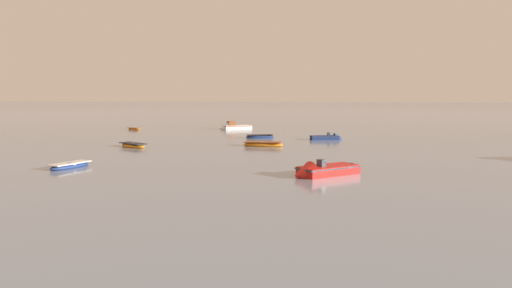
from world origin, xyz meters
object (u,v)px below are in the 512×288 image
at_px(motorboat_moored_2, 329,138).
at_px(motorboat_moored_3, 320,172).
at_px(rowboat_moored_0, 263,144).
at_px(rowboat_moored_6, 134,129).
at_px(rowboat_moored_1, 133,145).
at_px(rowboat_moored_2, 70,166).
at_px(motorboat_moored_0, 233,128).
at_px(rowboat_moored_7, 260,137).

distance_m(motorboat_moored_2, motorboat_moored_3, 27.37).
relative_size(rowboat_moored_0, motorboat_moored_2, 1.04).
relative_size(motorboat_moored_2, rowboat_moored_6, 1.41).
xyz_separation_m(rowboat_moored_1, rowboat_moored_6, (-10.75, 24.32, -0.04)).
distance_m(rowboat_moored_1, rowboat_moored_2, 14.68).
distance_m(motorboat_moored_0, rowboat_moored_2, 42.66).
relative_size(motorboat_moored_3, rowboat_moored_6, 1.65).
bearing_deg(motorboat_moored_0, motorboat_moored_3, 79.02).
bearing_deg(rowboat_moored_1, motorboat_moored_0, -66.54).
bearing_deg(motorboat_moored_3, rowboat_moored_0, -111.72).
bearing_deg(motorboat_moored_0, motorboat_moored_2, 104.92).
relative_size(rowboat_moored_0, rowboat_moored_6, 1.47).
height_order(rowboat_moored_2, motorboat_moored_3, motorboat_moored_3).
relative_size(motorboat_moored_0, rowboat_moored_2, 1.48).
xyz_separation_m(rowboat_moored_0, motorboat_moored_3, (6.76, -18.35, 0.06)).
relative_size(motorboat_moored_0, rowboat_moored_1, 1.38).
xyz_separation_m(rowboat_moored_2, motorboat_moored_3, (19.38, -0.48, 0.09)).
bearing_deg(rowboat_moored_0, motorboat_moored_0, -65.88).
distance_m(rowboat_moored_0, motorboat_moored_3, 19.56).
xyz_separation_m(rowboat_moored_0, rowboat_moored_1, (-13.97, -3.26, -0.02)).
bearing_deg(motorboat_moored_0, rowboat_moored_6, -18.30).
xyz_separation_m(rowboat_moored_1, motorboat_moored_3, (20.73, -15.09, 0.08)).
xyz_separation_m(motorboat_moored_0, rowboat_moored_1, (-5.11, -27.88, -0.14)).
distance_m(rowboat_moored_2, motorboat_moored_2, 33.42).
distance_m(rowboat_moored_2, rowboat_moored_7, 29.89).
bearing_deg(rowboat_moored_7, motorboat_moored_3, -94.32).
xyz_separation_m(rowboat_moored_0, motorboat_moored_2, (7.24, 9.01, 0.00)).
bearing_deg(rowboat_moored_0, rowboat_moored_6, -36.11).
xyz_separation_m(rowboat_moored_1, motorboat_moored_2, (21.20, 12.27, 0.02)).
bearing_deg(rowboat_moored_1, rowboat_moored_6, -32.32).
relative_size(rowboat_moored_2, rowboat_moored_7, 0.95).
xyz_separation_m(motorboat_moored_2, rowboat_moored_7, (-9.18, 1.03, -0.03)).
height_order(motorboat_moored_0, rowboat_moored_0, motorboat_moored_0).
height_order(rowboat_moored_1, rowboat_moored_2, rowboat_moored_1).
height_order(rowboat_moored_0, rowboat_moored_7, rowboat_moored_0).
relative_size(rowboat_moored_0, rowboat_moored_7, 1.14).
distance_m(rowboat_moored_0, rowboat_moored_7, 10.23).
height_order(motorboat_moored_3, rowboat_moored_6, motorboat_moored_3).
bearing_deg(rowboat_moored_0, motorboat_moored_2, -124.44).
bearing_deg(rowboat_moored_2, rowboat_moored_0, 161.86).
height_order(rowboat_moored_0, rowboat_moored_6, rowboat_moored_0).
relative_size(motorboat_moored_2, rowboat_moored_7, 1.10).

